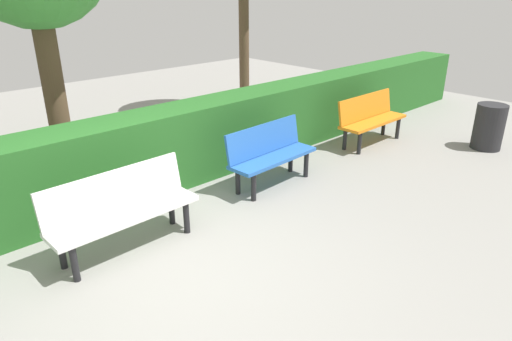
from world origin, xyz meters
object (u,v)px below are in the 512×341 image
Objects in this scene: bench_white at (122,207)px; trash_bin at (489,127)px; bench_blue at (270,152)px; bench_orange at (370,117)px.

bench_white is 2.09× the size of trash_bin.
trash_bin is at bearing 166.03° from bench_white.
bench_blue is 4.10m from trash_bin.
bench_blue is at bearing 1.14° from bench_orange.
bench_orange and bench_white have the same top height.
bench_orange reaches higher than trash_bin.
bench_white is at bearing 2.01° from bench_orange.
bench_white is (4.90, 0.15, 0.00)m from bench_orange.
bench_orange is 2.01m from trash_bin.
bench_orange is 1.05× the size of bench_blue.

